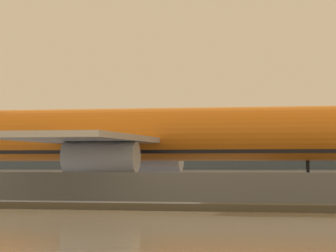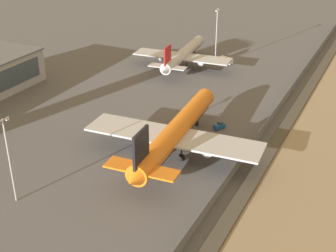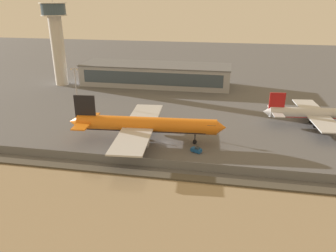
{
  "view_description": "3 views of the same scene",
  "coord_description": "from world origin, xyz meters",
  "views": [
    {
      "loc": [
        22.72,
        -85.68,
        2.99
      ],
      "look_at": [
        -4.45,
        3.3,
        6.86
      ],
      "focal_mm": 105.0,
      "sensor_mm": 36.0,
      "label": 1
    },
    {
      "loc": [
        -96.61,
        -42.71,
        56.69
      ],
      "look_at": [
        1.14,
        6.27,
        2.37
      ],
      "focal_mm": 50.0,
      "sensor_mm": 36.0,
      "label": 2
    },
    {
      "loc": [
        18.15,
        -93.66,
        43.9
      ],
      "look_at": [
        -1.07,
        9.42,
        2.24
      ],
      "focal_mm": 35.0,
      "sensor_mm": 36.0,
      "label": 3
    }
  ],
  "objects": [
    {
      "name": "baggage_tug",
      "position": [
        10.26,
        -4.64,
        0.81
      ],
      "size": [
        3.58,
        2.86,
        1.8
      ],
      "color": "#19519E",
      "rests_on": "ground"
    },
    {
      "name": "apron_light_mast_apron_east",
      "position": [
        58.12,
        15.42,
        11.71
      ],
      "size": [
        3.2,
        0.4,
        20.87
      ],
      "color": "#A8A8AD",
      "rests_on": "ground"
    },
    {
      "name": "passenger_jet_silver",
      "position": [
        51.64,
        25.46,
        4.6
      ],
      "size": [
        41.69,
        35.99,
        12.06
      ],
      "color": "silver",
      "rests_on": "ground"
    },
    {
      "name": "cargo_jet_orange",
      "position": [
        -7.16,
        0.16,
        5.76
      ],
      "size": [
        50.64,
        43.44,
        15.08
      ],
      "color": "orange",
      "rests_on": "ground"
    },
    {
      "name": "perimeter_fence",
      "position": [
        0.0,
        -16.0,
        1.29
      ],
      "size": [
        280.0,
        0.1,
        2.58
      ],
      "color": "slate",
      "rests_on": "ground"
    },
    {
      "name": "ops_van",
      "position": [
        62.23,
        12.8,
        1.28
      ],
      "size": [
        3.5,
        5.58,
        2.48
      ],
      "color": "white",
      "rests_on": "ground"
    },
    {
      "name": "apron_light_mast_apron_west",
      "position": [
        -39.49,
        20.95,
        10.56
      ],
      "size": [
        3.2,
        0.4,
        18.62
      ],
      "color": "#A8A8AD",
      "rests_on": "ground"
    },
    {
      "name": "shoreline_seawall",
      "position": [
        0.0,
        -20.5,
        0.25
      ],
      "size": [
        320.0,
        3.0,
        0.5
      ],
      "color": "#474238",
      "rests_on": "ground"
    },
    {
      "name": "ground_plane",
      "position": [
        0.0,
        0.0,
        0.0
      ],
      "size": [
        500.0,
        500.0,
        0.0
      ],
      "primitive_type": "plane",
      "color": "#565659"
    }
  ]
}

